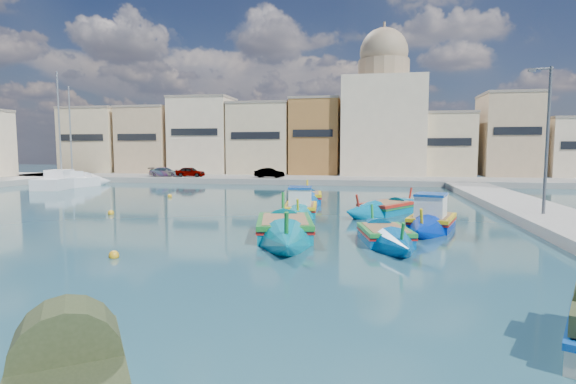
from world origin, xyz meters
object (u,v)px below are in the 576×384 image
(quay_street_lamp, at_px, (546,140))
(luzzu_blue_south, at_px, (284,230))
(luzzu_turquoise_cabin, at_px, (301,209))
(luzzu_cyan_mid, at_px, (386,209))
(yacht_north, at_px, (84,182))
(luzzu_cyan_south, at_px, (385,237))
(church_block, at_px, (383,113))
(luzzu_blue_cabin, at_px, (432,222))
(yacht_midnorth, at_px, (69,182))
(luzzu_green, at_px, (307,199))

(quay_street_lamp, bearing_deg, luzzu_blue_south, -154.45)
(quay_street_lamp, height_order, luzzu_turquoise_cabin, quay_street_lamp)
(luzzu_cyan_mid, relative_size, yacht_north, 0.72)
(luzzu_cyan_mid, bearing_deg, luzzu_cyan_south, -92.03)
(church_block, relative_size, yacht_north, 1.76)
(luzzu_blue_south, distance_m, yacht_north, 34.13)
(luzzu_blue_cabin, height_order, yacht_midnorth, yacht_midnorth)
(church_block, height_order, luzzu_cyan_mid, church_block)
(luzzu_turquoise_cabin, relative_size, yacht_north, 0.76)
(luzzu_blue_south, relative_size, luzzu_cyan_south, 1.40)
(yacht_north, height_order, yacht_midnorth, yacht_midnorth)
(quay_street_lamp, height_order, yacht_midnorth, yacht_midnorth)
(church_block, height_order, yacht_midnorth, church_block)
(luzzu_cyan_mid, xyz_separation_m, luzzu_blue_south, (-4.62, -8.07, 0.05))
(luzzu_turquoise_cabin, relative_size, luzzu_blue_cabin, 1.06)
(church_block, distance_m, quay_street_lamp, 35.04)
(quay_street_lamp, height_order, luzzu_cyan_mid, quay_street_lamp)
(luzzu_green, bearing_deg, luzzu_cyan_mid, -40.50)
(luzzu_cyan_mid, xyz_separation_m, yacht_midnorth, (-31.18, 13.56, 0.23))
(luzzu_turquoise_cabin, bearing_deg, luzzu_green, 94.76)
(church_block, height_order, luzzu_turquoise_cabin, church_block)
(luzzu_green, bearing_deg, luzzu_cyan_south, -68.72)
(luzzu_blue_south, bearing_deg, luzzu_blue_cabin, 25.59)
(luzzu_blue_south, relative_size, yacht_midnorth, 0.83)
(church_block, distance_m, luzzu_green, 29.04)
(luzzu_blue_cabin, xyz_separation_m, luzzu_cyan_mid, (-2.01, 4.89, -0.07))
(luzzu_cyan_mid, bearing_deg, luzzu_blue_cabin, -67.66)
(luzzu_cyan_south, xyz_separation_m, yacht_midnorth, (-30.87, 22.11, 0.25))
(church_block, distance_m, yacht_midnorth, 37.40)
(yacht_north, bearing_deg, yacht_midnorth, -135.38)
(quay_street_lamp, relative_size, luzzu_turquoise_cabin, 0.97)
(luzzu_green, height_order, luzzu_cyan_south, luzzu_green)
(luzzu_blue_south, bearing_deg, yacht_north, 138.51)
(luzzu_blue_cabin, bearing_deg, luzzu_cyan_south, -122.28)
(luzzu_green, bearing_deg, yacht_north, 158.22)
(luzzu_turquoise_cabin, relative_size, luzzu_blue_south, 0.81)
(luzzu_blue_cabin, relative_size, yacht_north, 0.72)
(luzzu_turquoise_cabin, xyz_separation_m, luzzu_blue_cabin, (6.96, -3.49, 0.01))
(quay_street_lamp, distance_m, luzzu_green, 15.48)
(luzzu_blue_cabin, distance_m, luzzu_cyan_mid, 5.29)
(luzzu_blue_cabin, xyz_separation_m, luzzu_green, (-7.46, 9.55, -0.06))
(luzzu_turquoise_cabin, bearing_deg, luzzu_cyan_south, -57.03)
(luzzu_blue_cabin, height_order, luzzu_cyan_mid, luzzu_blue_cabin)
(luzzu_cyan_mid, relative_size, luzzu_green, 0.97)
(church_block, relative_size, luzzu_blue_cabin, 2.45)
(church_block, xyz_separation_m, luzzu_green, (-5.88, -27.25, -8.14))
(luzzu_cyan_mid, distance_m, luzzu_green, 7.16)
(church_block, bearing_deg, yacht_midnorth, -149.87)
(luzzu_blue_south, height_order, luzzu_cyan_south, luzzu_blue_south)
(luzzu_green, xyz_separation_m, yacht_midnorth, (-25.73, 8.91, 0.22))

